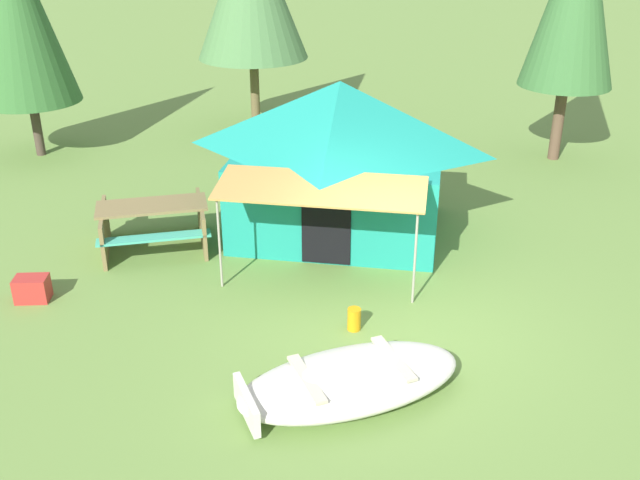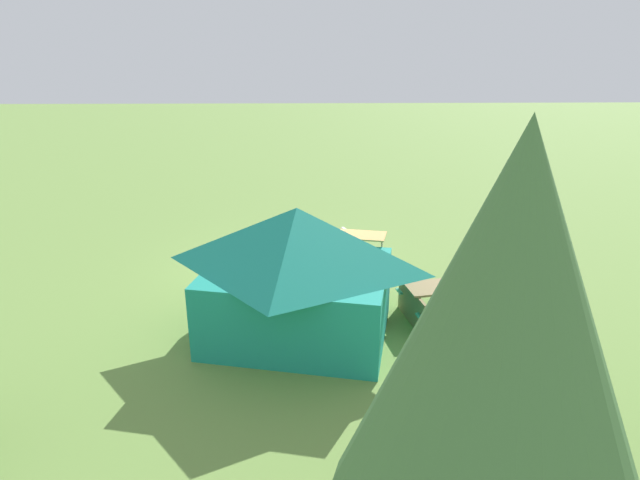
% 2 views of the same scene
% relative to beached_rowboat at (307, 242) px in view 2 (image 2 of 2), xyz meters
% --- Properties ---
extents(ground_plane, '(80.00, 80.00, 0.00)m').
position_rel_beached_rowboat_xyz_m(ground_plane, '(0.69, 1.62, -0.22)').
color(ground_plane, olive).
extents(beached_rowboat, '(2.94, 2.04, 0.43)m').
position_rel_beached_rowboat_xyz_m(beached_rowboat, '(0.00, 0.00, 0.00)').
color(beached_rowboat, silver).
rests_on(beached_rowboat, ground_plane).
extents(canvas_cabin_tent, '(4.12, 4.41, 2.58)m').
position_rel_beached_rowboat_xyz_m(canvas_cabin_tent, '(0.17, 4.62, 1.12)').
color(canvas_cabin_tent, '#1B8B7A').
rests_on(canvas_cabin_tent, ground_plane).
extents(picnic_table, '(1.97, 1.70, 0.76)m').
position_rel_beached_rowboat_xyz_m(picnic_table, '(-2.88, 4.06, 0.25)').
color(picnic_table, olive).
rests_on(picnic_table, ground_plane).
extents(cooler_box, '(0.47, 0.33, 0.36)m').
position_rel_beached_rowboat_xyz_m(cooler_box, '(-4.34, 2.39, -0.04)').
color(cooler_box, '#B32D27').
rests_on(cooler_box, ground_plane).
extents(fuel_can, '(0.23, 0.23, 0.31)m').
position_rel_beached_rowboat_xyz_m(fuel_can, '(0.17, 1.43, -0.07)').
color(fuel_can, orange).
rests_on(fuel_can, ground_plane).
extents(pine_tree_far_center, '(2.56, 2.56, 4.96)m').
position_rel_beached_rowboat_xyz_m(pine_tree_far_center, '(-1.48, 10.56, 3.14)').
color(pine_tree_far_center, brown).
rests_on(pine_tree_far_center, ground_plane).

